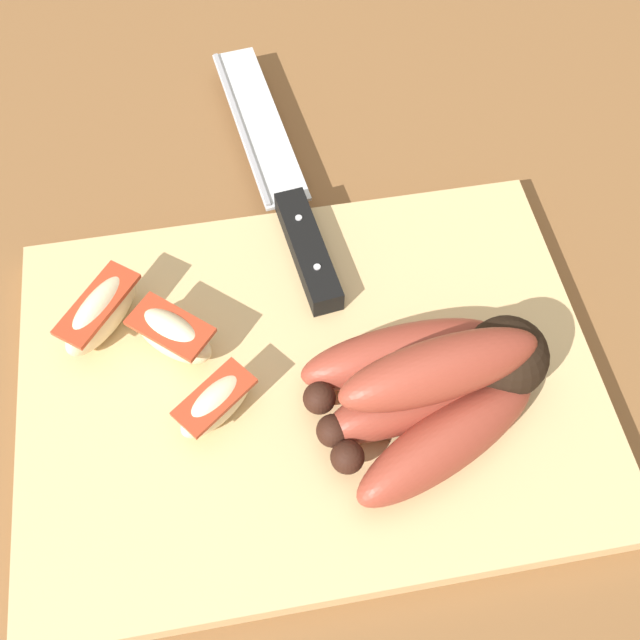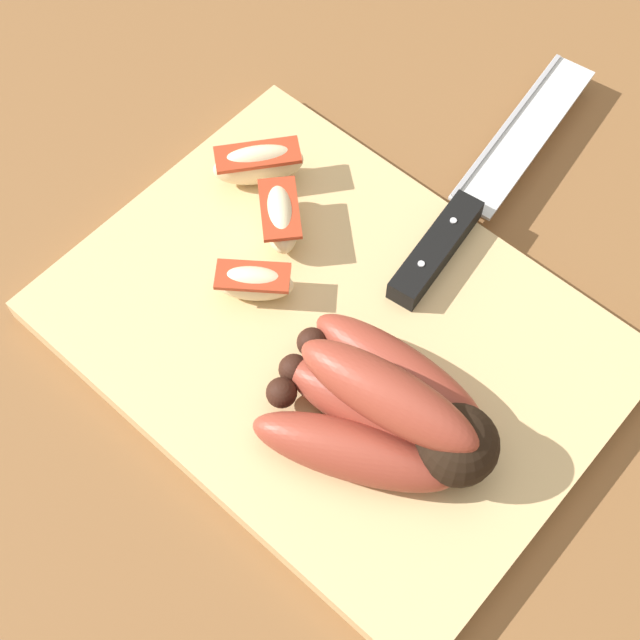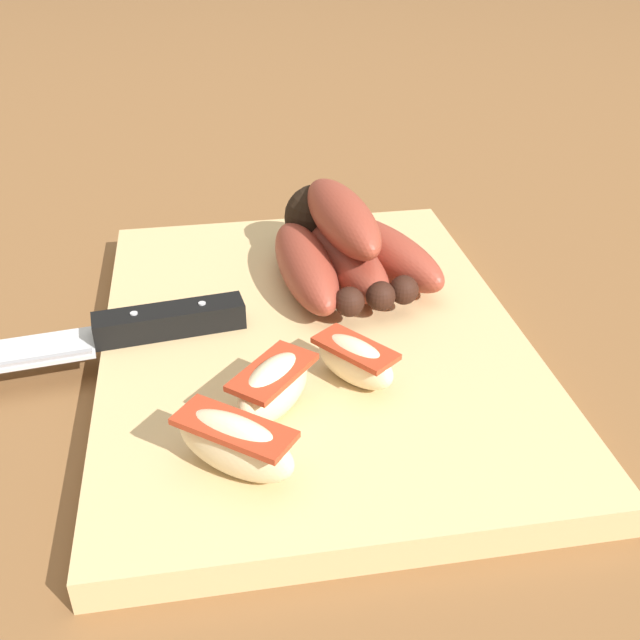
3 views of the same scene
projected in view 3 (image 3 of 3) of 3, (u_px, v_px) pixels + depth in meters
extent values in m
plane|color=brown|center=(338.00, 361.00, 0.51)|extent=(6.00, 6.00, 0.00)
cube|color=tan|center=(313.00, 343.00, 0.51)|extent=(0.38, 0.28, 0.02)
sphere|color=black|center=(317.00, 217.00, 0.59)|extent=(0.05, 0.05, 0.05)
ellipsoid|color=brown|center=(305.00, 266.00, 0.55)|extent=(0.13, 0.05, 0.04)
sphere|color=black|center=(349.00, 302.00, 0.50)|extent=(0.02, 0.02, 0.02)
ellipsoid|color=brown|center=(345.00, 259.00, 0.56)|extent=(0.14, 0.07, 0.04)
sphere|color=black|center=(381.00, 296.00, 0.51)|extent=(0.02, 0.02, 0.02)
ellipsoid|color=brown|center=(383.00, 251.00, 0.57)|extent=(0.14, 0.09, 0.04)
sphere|color=black|center=(404.00, 290.00, 0.51)|extent=(0.02, 0.02, 0.02)
ellipsoid|color=brown|center=(342.00, 217.00, 0.54)|extent=(0.13, 0.06, 0.04)
cube|color=black|center=(170.00, 320.00, 0.50)|extent=(0.03, 0.10, 0.02)
cylinder|color=#B2B2B7|center=(202.00, 303.00, 0.50)|extent=(0.00, 0.01, 0.00)
cylinder|color=#B2B2B7|center=(134.00, 313.00, 0.49)|extent=(0.00, 0.01, 0.00)
ellipsoid|color=beige|center=(362.00, 361.00, 0.45)|extent=(0.06, 0.05, 0.03)
cube|color=#B2381E|center=(362.00, 348.00, 0.44)|extent=(0.06, 0.05, 0.00)
ellipsoid|color=beige|center=(273.00, 389.00, 0.42)|extent=(0.06, 0.06, 0.04)
cube|color=#B2381E|center=(273.00, 372.00, 0.41)|extent=(0.06, 0.06, 0.00)
ellipsoid|color=beige|center=(235.00, 446.00, 0.38)|extent=(0.06, 0.07, 0.04)
cube|color=#B2381E|center=(234.00, 428.00, 0.37)|extent=(0.06, 0.06, 0.00)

